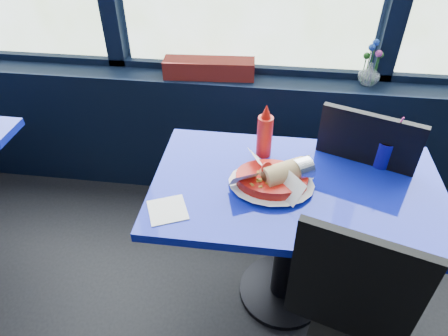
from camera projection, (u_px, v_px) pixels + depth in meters
The scene contains 9 objects.
window_sill at pixel (242, 134), 2.57m from camera, with size 5.00×0.26×0.80m, color black.
near_table at pixel (293, 216), 1.76m from camera, with size 1.20×0.70×0.75m.
chair_near_back at pixel (342, 175), 1.98m from camera, with size 0.57×0.57×0.99m.
planter_box at pixel (209, 68), 2.29m from camera, with size 0.52×0.13×0.10m, color maroon.
flower_vase at pixel (370, 72), 2.20m from camera, with size 0.14×0.14×0.25m.
food_basket at pixel (273, 178), 1.61m from camera, with size 0.34×0.33×0.11m.
ketchup_bottle at pixel (265, 133), 1.74m from camera, with size 0.07×0.07×0.26m.
soda_cup at pixel (384, 153), 1.71m from camera, with size 0.08×0.08×0.26m.
napkin at pixel (168, 210), 1.53m from camera, with size 0.14×0.14×0.00m, color white.
Camera 1 is at (0.16, 0.73, 1.83)m, focal length 32.00 mm.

